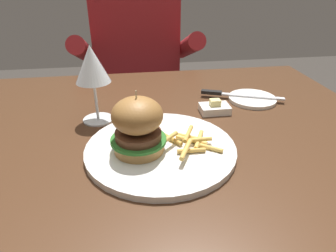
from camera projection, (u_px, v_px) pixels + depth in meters
The scene contains 9 objects.
dining_table at pixel (153, 158), 0.78m from camera, with size 1.16×0.83×0.74m.
main_plate at pixel (161, 149), 0.63m from camera, with size 0.31×0.31×0.01m, color white.
burger_sandwich at pixel (138, 125), 0.58m from camera, with size 0.11×0.11×0.13m.
fries_pile at pixel (189, 141), 0.62m from camera, with size 0.13×0.12×0.03m.
wine_glass at pixel (92, 66), 0.69m from camera, with size 0.08×0.08×0.19m.
bread_plate at pixel (252, 99), 0.86m from camera, with size 0.14×0.14×0.01m, color white.
table_knife at pixel (234, 95), 0.87m from camera, with size 0.23×0.10×0.01m.
butter_dish at pixel (215, 108), 0.79m from camera, with size 0.08×0.05×0.04m.
diner_person at pixel (138, 90), 1.42m from camera, with size 0.51×0.36×1.18m.
Camera 1 is at (-0.05, -0.64, 1.09)m, focal length 32.00 mm.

